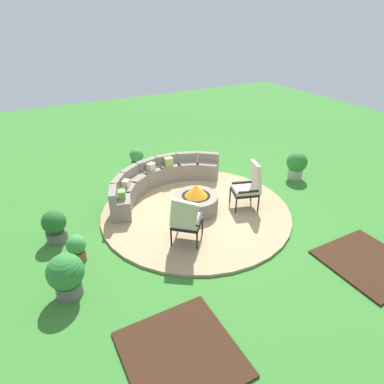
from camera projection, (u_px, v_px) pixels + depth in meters
ground_plane at (196, 212)px, 8.02m from camera, size 24.00×24.00×0.00m
patio_circle at (196, 211)px, 8.00m from camera, size 4.49×4.49×0.06m
mulch_bed_left at (181, 354)px, 4.71m from camera, size 1.55×1.59×0.04m
mulch_bed_right at (368, 263)px, 6.39m from camera, size 1.55×1.59×0.04m
fire_pit at (196, 201)px, 7.87m from camera, size 1.04×1.04×0.67m
curved_stone_bench at (158, 179)px, 8.74m from camera, size 3.44×1.76×0.71m
lounge_chair_front_left at (186, 219)px, 6.63m from camera, size 0.82×0.86×1.12m
lounge_chair_front_right at (249, 185)px, 7.86m from camera, size 0.75×0.70×1.15m
potted_plant_0 at (137, 158)px, 9.94m from camera, size 0.41×0.41×0.68m
potted_plant_1 at (297, 164)px, 9.42m from camera, size 0.58×0.58×0.79m
potted_plant_2 at (55, 226)px, 6.85m from camera, size 0.49×0.49×0.72m
potted_plant_3 at (77, 247)px, 6.32m from camera, size 0.37×0.37×0.58m
potted_plant_4 at (66, 275)px, 5.50m from camera, size 0.61×0.61×0.82m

